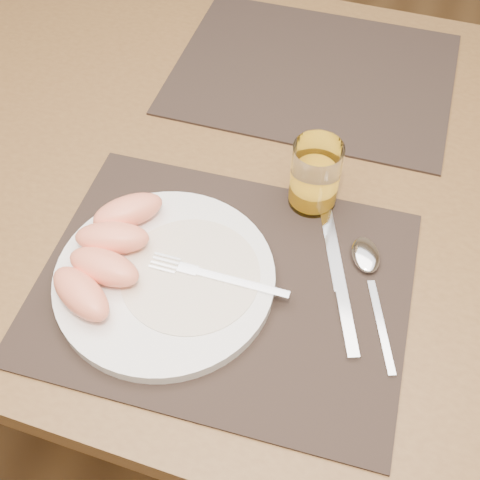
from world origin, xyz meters
name	(u,v)px	position (x,y,z in m)	size (l,w,h in m)	color
ground	(257,380)	(0.00, 0.00, 0.00)	(5.00, 5.00, 0.00)	brown
table	(266,201)	(0.00, 0.00, 0.67)	(1.40, 0.90, 0.75)	brown
placemat_near	(224,285)	(0.01, -0.22, 0.75)	(0.45, 0.35, 0.00)	black
placemat_far	(313,73)	(0.01, 0.22, 0.75)	(0.45, 0.35, 0.00)	black
plate	(165,278)	(-0.06, -0.24, 0.76)	(0.27, 0.27, 0.02)	white
plate_dressing	(190,274)	(-0.03, -0.23, 0.77)	(0.17, 0.17, 0.00)	white
fork	(207,274)	(-0.01, -0.22, 0.77)	(0.17, 0.02, 0.00)	silver
knife	(341,291)	(0.15, -0.19, 0.76)	(0.09, 0.21, 0.01)	silver
spoon	(368,265)	(0.17, -0.14, 0.76)	(0.09, 0.19, 0.01)	silver
juice_glass	(315,178)	(0.08, -0.05, 0.80)	(0.07, 0.07, 0.10)	white
grapefruit_wedges	(107,251)	(-0.13, -0.24, 0.79)	(0.11, 0.22, 0.04)	#FD8E67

